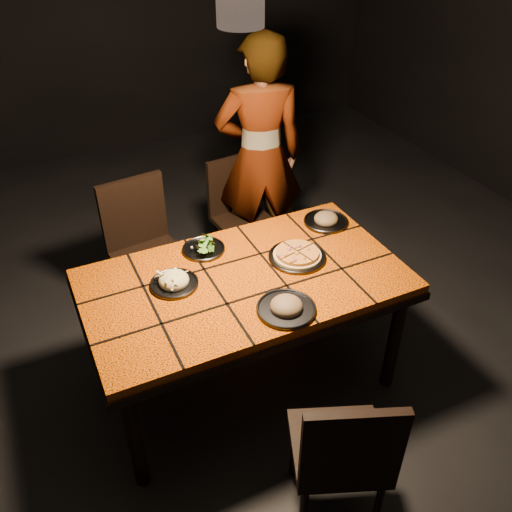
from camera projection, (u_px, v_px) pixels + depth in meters
name	position (u px, v px, depth m)	size (l,w,h in m)	color
room_shell	(242.00, 137.00, 2.28)	(6.04, 7.04, 3.08)	black
dining_table	(245.00, 290.00, 2.77)	(1.62, 0.92, 0.75)	#DC5806
chair_near	(343.00, 453.00, 2.19)	(0.51, 0.51, 0.87)	black
chair_far_left	(143.00, 242.00, 3.38)	(0.46, 0.46, 0.92)	black
chair_far_right	(239.00, 208.00, 3.81)	(0.41, 0.41, 0.83)	black
diner	(260.00, 157.00, 3.66)	(0.61, 0.40, 1.66)	brown
pendant_lamp	(240.00, 4.00, 1.98)	(0.18, 0.18, 1.06)	black
plate_pizza	(297.00, 255.00, 2.84)	(0.31, 0.31, 0.04)	#36363B
plate_pasta	(174.00, 282.00, 2.66)	(0.24, 0.24, 0.08)	#36363B
plate_salad	(203.00, 247.00, 2.90)	(0.23, 0.23, 0.07)	#36363B
plate_mushroom_a	(286.00, 306.00, 2.50)	(0.28, 0.28, 0.09)	#36363B
plate_mushroom_b	(326.00, 219.00, 3.13)	(0.26, 0.26, 0.08)	#36363B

